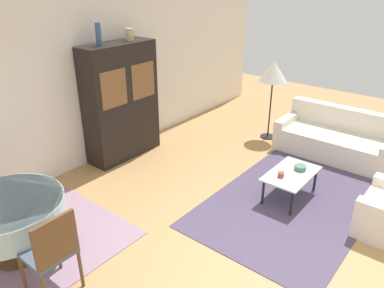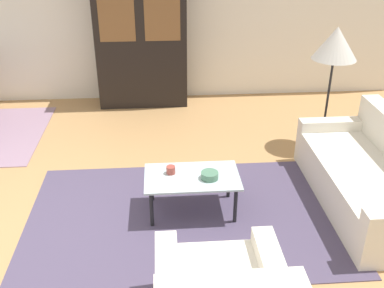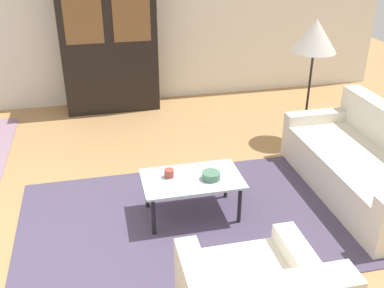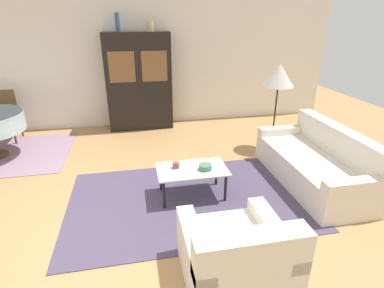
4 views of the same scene
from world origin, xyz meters
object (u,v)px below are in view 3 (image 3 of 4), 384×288
coffee_table (192,182)px  cup (169,173)px  display_cabinet (109,42)px  couch (368,167)px  bowl (211,176)px  floor_lamp (315,38)px

coffee_table → cup: bearing=161.8°
display_cabinet → cup: bearing=-83.5°
couch → bowl: size_ratio=11.71×
couch → cup: 2.02m
floor_lamp → bowl: 2.24m
display_cabinet → bowl: 3.08m
cup → bowl: bearing=-18.3°
couch → bowl: couch is taller
display_cabinet → cup: 2.91m
bowl → couch: bearing=2.1°
couch → coffee_table: bearing=90.2°
coffee_table → cup: size_ratio=10.56×
coffee_table → display_cabinet: 3.01m
cup → couch: bearing=-1.7°
couch → floor_lamp: bearing=3.0°
display_cabinet → floor_lamp: size_ratio=1.30×
bowl → floor_lamp: bearing=40.3°
display_cabinet → cup: (0.32, -2.84, -0.53)m
coffee_table → display_cabinet: display_cabinet is taller
cup → coffee_table: bearing=-18.2°
couch → floor_lamp: 1.63m
coffee_table → bowl: bowl is taller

